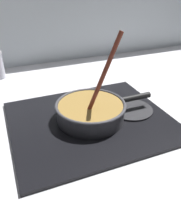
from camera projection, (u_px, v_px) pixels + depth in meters
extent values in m
cube|color=#B7B7BC|center=(115.00, 139.00, 0.78)|extent=(2.40, 1.60, 0.04)
cube|color=silver|center=(50.00, 12.00, 1.25)|extent=(2.40, 0.02, 0.55)
cube|color=black|center=(91.00, 120.00, 0.83)|extent=(0.56, 0.48, 0.01)
torus|color=#592D0C|center=(91.00, 118.00, 0.83)|extent=(0.18, 0.18, 0.01)
cylinder|color=#262628|center=(131.00, 109.00, 0.88)|extent=(0.16, 0.16, 0.01)
cylinder|color=#38383D|center=(90.00, 112.00, 0.81)|extent=(0.24, 0.24, 0.06)
cylinder|color=olive|center=(90.00, 111.00, 0.81)|extent=(0.22, 0.22, 0.05)
torus|color=#38383D|center=(91.00, 105.00, 0.80)|extent=(0.25, 0.25, 0.01)
cylinder|color=black|center=(135.00, 97.00, 0.86)|extent=(0.12, 0.02, 0.02)
cylinder|color=#EDD88C|center=(85.00, 114.00, 0.77)|extent=(0.03, 0.03, 0.01)
cylinder|color=beige|center=(85.00, 96.00, 0.87)|extent=(0.03, 0.03, 0.01)
cylinder|color=beige|center=(92.00, 108.00, 0.80)|extent=(0.03, 0.03, 0.01)
cylinder|color=#E5CC7A|center=(79.00, 101.00, 0.84)|extent=(0.03, 0.03, 0.01)
cylinder|color=maroon|center=(103.00, 75.00, 0.72)|extent=(0.11, 0.04, 0.27)
cube|color=brown|center=(88.00, 113.00, 0.78)|extent=(0.05, 0.04, 0.01)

